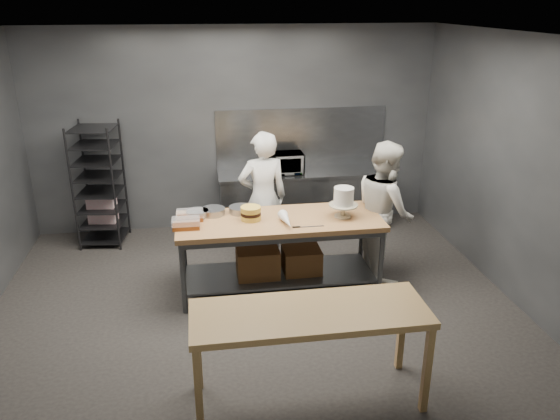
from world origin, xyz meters
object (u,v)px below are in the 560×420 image
(chef_behind, at_px, (263,198))
(microwave, at_px, (285,163))
(work_table, at_px, (278,246))
(near_counter, at_px, (310,320))
(chef_right, at_px, (384,210))
(layer_cake, at_px, (251,213))
(speed_rack, at_px, (100,186))
(frosted_cake_stand, at_px, (344,199))

(chef_behind, distance_m, microwave, 1.13)
(work_table, bearing_deg, near_counter, -90.96)
(chef_right, bearing_deg, work_table, 97.64)
(layer_cake, bearing_deg, near_counter, -82.05)
(work_table, relative_size, chef_behind, 1.35)
(chef_behind, height_order, chef_right, chef_behind)
(speed_rack, xyz_separation_m, chef_behind, (2.21, -0.95, 0.03))
(chef_behind, relative_size, frosted_cake_stand, 4.91)
(near_counter, height_order, layer_cake, layer_cake)
(near_counter, relative_size, frosted_cake_stand, 5.51)
(speed_rack, relative_size, microwave, 3.23)
(work_table, distance_m, speed_rack, 2.91)
(microwave, bearing_deg, chef_right, -59.14)
(near_counter, xyz_separation_m, chef_behind, (-0.04, 2.82, 0.08))
(chef_behind, bearing_deg, chef_right, 149.79)
(chef_right, height_order, frosted_cake_stand, chef_right)
(speed_rack, distance_m, microwave, 2.68)
(work_table, distance_m, chef_right, 1.41)
(work_table, distance_m, chef_behind, 0.89)
(work_table, relative_size, near_counter, 1.20)
(chef_right, distance_m, microwave, 1.94)
(chef_behind, height_order, frosted_cake_stand, chef_behind)
(chef_behind, bearing_deg, layer_cake, 66.47)
(near_counter, bearing_deg, chef_behind, 90.88)
(work_table, relative_size, microwave, 4.43)
(speed_rack, distance_m, frosted_cake_stand, 3.57)
(near_counter, bearing_deg, speed_rack, 120.90)
(chef_right, relative_size, frosted_cake_stand, 4.83)
(microwave, distance_m, layer_cake, 1.95)
(chef_behind, xyz_separation_m, layer_cake, (-0.24, -0.79, 0.11))
(chef_right, bearing_deg, chef_behind, 65.96)
(speed_rack, relative_size, layer_cake, 7.44)
(near_counter, relative_size, chef_right, 1.14)
(chef_behind, bearing_deg, work_table, 88.61)
(near_counter, xyz_separation_m, chef_right, (1.40, 2.19, 0.06))
(speed_rack, bearing_deg, chef_right, -23.31)
(work_table, bearing_deg, microwave, 78.47)
(speed_rack, bearing_deg, microwave, 1.72)
(microwave, height_order, layer_cake, microwave)
(frosted_cake_stand, distance_m, layer_cake, 1.10)
(chef_right, bearing_deg, speed_rack, 66.16)
(work_table, bearing_deg, speed_rack, 142.27)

